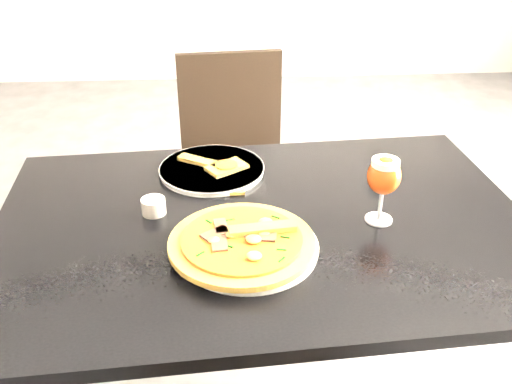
{
  "coord_description": "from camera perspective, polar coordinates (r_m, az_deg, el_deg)",
  "views": [
    {
      "loc": [
        0.05,
        -1.35,
        1.44
      ],
      "look_at": [
        0.12,
        -0.28,
        0.83
      ],
      "focal_mm": 40.0,
      "sensor_mm": 36.0,
      "label": 1
    }
  ],
  "objects": [
    {
      "name": "plate_second",
      "position": [
        1.49,
        -4.44,
        2.26
      ],
      "size": [
        0.31,
        0.31,
        0.01
      ],
      "primitive_type": "cylinder",
      "rotation": [
        0.0,
        0.0,
        -0.16
      ],
      "color": "white",
      "rests_on": "dining_table"
    },
    {
      "name": "ground",
      "position": [
        1.97,
        -4.04,
        -17.32
      ],
      "size": [
        6.0,
        6.0,
        0.0
      ],
      "primitive_type": "plane",
      "color": "#49494B",
      "rests_on": "ground"
    },
    {
      "name": "plate_main",
      "position": [
        1.18,
        -0.84,
        -5.61
      ],
      "size": [
        0.33,
        0.33,
        0.02
      ],
      "primitive_type": "cylinder",
      "rotation": [
        0.0,
        0.0,
        -0.14
      ],
      "color": "white",
      "rests_on": "dining_table"
    },
    {
      "name": "sauce_cup",
      "position": [
        1.32,
        -10.21,
        -1.34
      ],
      "size": [
        0.06,
        0.06,
        0.04
      ],
      "color": "beige",
      "rests_on": "dining_table"
    },
    {
      "name": "loose_crust",
      "position": [
        1.39,
        -3.17,
        -0.03
      ],
      "size": [
        0.1,
        0.02,
        0.01
      ],
      "primitive_type": "cube",
      "rotation": [
        0.0,
        0.0,
        0.02
      ],
      "color": "brown",
      "rests_on": "dining_table"
    },
    {
      "name": "beer_glass",
      "position": [
        1.26,
        12.68,
        1.54
      ],
      "size": [
        0.07,
        0.07,
        0.16
      ],
      "color": "#B9BDC3",
      "rests_on": "dining_table"
    },
    {
      "name": "crust_scraps",
      "position": [
        1.48,
        -3.88,
        2.72
      ],
      "size": [
        0.19,
        0.14,
        0.01
      ],
      "rotation": [
        0.0,
        0.0,
        -0.11
      ],
      "color": "brown",
      "rests_on": "plate_second"
    },
    {
      "name": "dining_table",
      "position": [
        1.33,
        0.76,
        -6.12
      ],
      "size": [
        1.25,
        0.88,
        0.75
      ],
      "rotation": [
        0.0,
        0.0,
        0.07
      ],
      "color": "black",
      "rests_on": "ground"
    },
    {
      "name": "chair_far",
      "position": [
        2.12,
        -2.11,
        2.75
      ],
      "size": [
        0.44,
        0.44,
        0.87
      ],
      "rotation": [
        0.0,
        0.0,
        0.1
      ],
      "color": "black",
      "rests_on": "ground"
    },
    {
      "name": "pizza",
      "position": [
        1.17,
        -1.36,
        -4.97
      ],
      "size": [
        0.3,
        0.3,
        0.03
      ],
      "rotation": [
        0.0,
        0.0,
        -0.2
      ],
      "color": "brown",
      "rests_on": "plate_main"
    }
  ]
}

